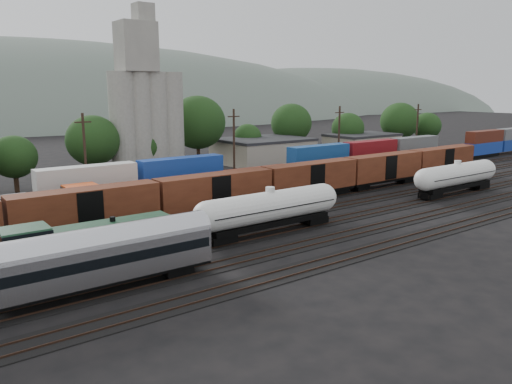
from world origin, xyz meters
TOP-DOWN VIEW (x-y plane):
  - ground at (0.00, 0.00)m, footprint 600.00×600.00m
  - tracks at (0.00, 0.00)m, footprint 180.00×33.20m
  - green_locomotive at (-21.41, -5.00)m, footprint 16.52×2.92m
  - tank_car_a at (-1.65, -5.00)m, footprint 18.25×3.27m
  - tank_car_b at (32.62, -5.00)m, footprint 18.01×3.22m
  - passenger_coach at (-23.45, -10.00)m, footprint 21.57×2.66m
  - orange_locomotive at (-12.10, 10.00)m, footprint 17.54×2.92m
  - boxcar_string at (-9.88, 5.00)m, footprint 122.80×2.90m
  - container_wall at (4.90, 15.00)m, footprint 178.40×2.60m
  - grain_silo at (3.28, 36.00)m, footprint 13.40×5.00m
  - industrial_sheds at (6.63, 35.25)m, footprint 119.38×17.26m
  - tree_band at (-6.26, 36.51)m, footprint 167.33×21.60m
  - utility_poles at (0.00, 22.00)m, footprint 122.20×0.36m
  - distant_hills at (23.92, 260.00)m, footprint 860.00×286.00m

SIDE VIEW (x-z plane):
  - distant_hills at x=23.92m, z-range -85.56..44.44m
  - ground at x=0.00m, z-range 0.00..0.00m
  - tracks at x=0.00m, z-range -0.05..0.15m
  - green_locomotive at x=-21.41m, z-range 0.31..4.69m
  - orange_locomotive at x=-12.10m, z-range 0.31..4.70m
  - industrial_sheds at x=6.63m, z-range 0.01..5.11m
  - tank_car_b at x=32.62m, z-range 0.44..5.16m
  - tank_car_a at x=-1.65m, z-range 0.44..5.22m
  - container_wall at x=4.90m, z-range -0.04..5.76m
  - passenger_coach at x=-23.45m, z-range 0.57..5.47m
  - boxcar_string at x=-9.88m, z-range 1.02..5.22m
  - utility_poles at x=0.00m, z-range 0.21..12.21m
  - tree_band at x=-6.26m, z-range 0.38..14.31m
  - grain_silo at x=3.28m, z-range -3.24..25.76m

